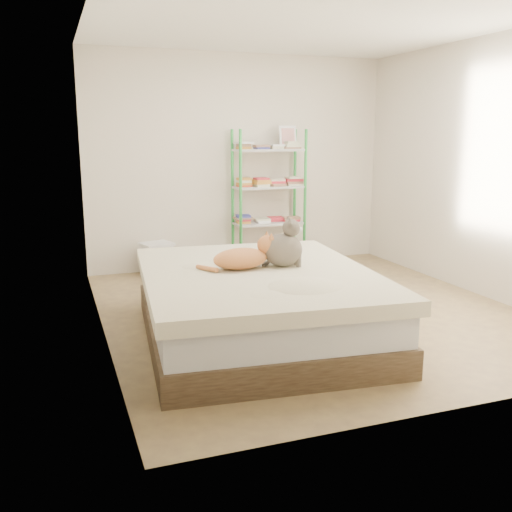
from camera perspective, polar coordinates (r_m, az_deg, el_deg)
name	(u,v)px	position (r m, az deg, el deg)	size (l,w,h in m)	color
room	(313,173)	(5.22, 5.73, 8.28)	(3.81, 4.21, 2.61)	#A28A54
bed	(257,304)	(4.66, 0.10, -4.84)	(2.01, 2.41, 0.57)	brown
orange_cat	(241,256)	(4.60, -1.56, 0.02)	(0.54, 0.29, 0.22)	#EF9451
grey_cat	(283,243)	(4.68, 2.71, 1.34)	(0.29, 0.35, 0.40)	gray
shelf_unit	(269,195)	(7.10, 1.32, 6.13)	(0.88, 0.36, 1.74)	green
cardboard_box	(244,268)	(6.44, -1.17, -1.17)	(0.55, 0.55, 0.37)	#A96B46
white_bin	(157,259)	(6.80, -9.87, -0.30)	(0.42, 0.39, 0.40)	white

